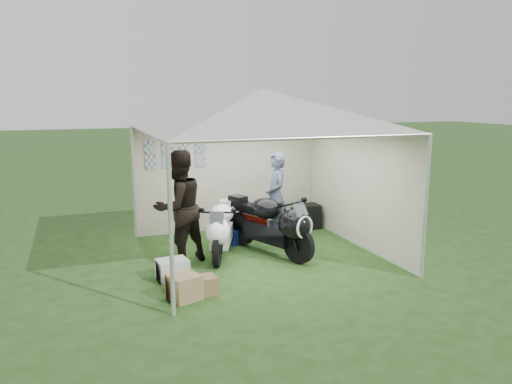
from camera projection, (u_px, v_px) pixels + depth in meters
ground at (261, 255)px, 9.16m from camera, size 80.00×80.00×0.00m
canopy_tent at (260, 113)px, 8.71m from camera, size 5.66×5.66×3.00m
motorcycle_white at (221, 228)px, 9.02m from camera, size 1.00×1.83×0.96m
motorcycle_black at (273, 223)px, 9.06m from camera, size 1.10×2.06×1.07m
paddock_stand at (237, 236)px, 9.86m from camera, size 0.47×0.39×0.30m
person_dark_jacket at (179, 207)px, 8.58m from camera, size 1.19×1.08×1.98m
person_blue_jacket at (276, 196)px, 10.03m from camera, size 0.51×0.70×1.77m
equipment_box at (307, 216)px, 11.01m from camera, size 0.55×0.45×0.53m
crate_0 at (172, 269)px, 7.94m from camera, size 0.52×0.43×0.32m
crate_1 at (184, 287)px, 7.13m from camera, size 0.52×0.52×0.36m
crate_2 at (178, 282)px, 7.56m from camera, size 0.29×0.25×0.20m
crate_3 at (202, 286)px, 7.30m from camera, size 0.44×0.33×0.27m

